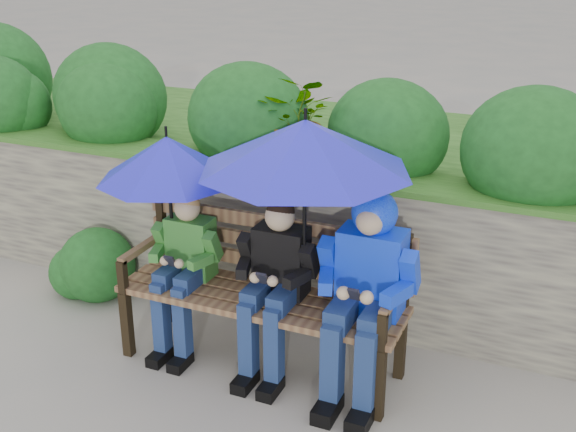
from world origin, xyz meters
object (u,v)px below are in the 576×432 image
at_px(park_bench, 265,284).
at_px(boy_right, 366,280).
at_px(boy_left, 184,263).
at_px(umbrella_left, 168,158).
at_px(boy_middle, 275,278).
at_px(umbrella_right, 305,145).

xyz_separation_m(park_bench, boy_right, (0.64, -0.07, 0.18)).
height_order(boy_left, umbrella_left, umbrella_left).
relative_size(boy_left, boy_middle, 0.95).
height_order(park_bench, boy_right, boy_right).
bearing_deg(boy_middle, park_bench, 142.22).
bearing_deg(boy_left, boy_middle, -0.51).
distance_m(park_bench, umbrella_left, 0.93).
relative_size(park_bench, umbrella_left, 2.01).
bearing_deg(umbrella_left, boy_left, -25.68).
distance_m(park_bench, boy_middle, 0.15).
height_order(boy_right, umbrella_right, umbrella_right).
bearing_deg(boy_middle, umbrella_left, 175.61).
bearing_deg(umbrella_right, boy_right, -3.99).
xyz_separation_m(boy_middle, umbrella_left, (-0.71, 0.05, 0.62)).
distance_m(boy_right, umbrella_right, 0.80).
bearing_deg(boy_middle, boy_right, 0.20).
bearing_deg(boy_middle, umbrella_right, 9.43).
relative_size(umbrella_left, umbrella_right, 0.73).
height_order(park_bench, umbrella_left, umbrella_left).
height_order(umbrella_left, umbrella_right, umbrella_right).
xyz_separation_m(boy_left, boy_right, (1.15, -0.00, 0.11)).
bearing_deg(boy_left, umbrella_left, 154.32).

